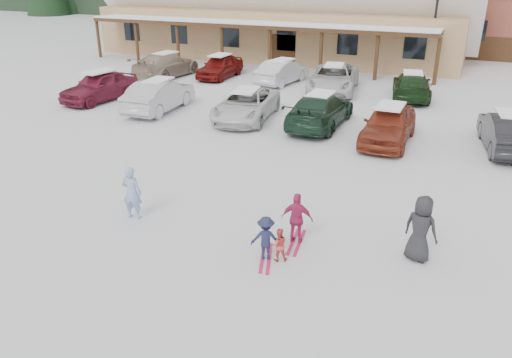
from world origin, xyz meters
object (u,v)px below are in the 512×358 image
at_px(day_lodge, 282,3).
at_px(parked_car_2, 246,105).
at_px(parked_car_9, 282,72).
at_px(toddler_red, 279,245).
at_px(child_navy, 266,238).
at_px(adult_skier, 132,193).
at_px(bystander_dark, 421,229).
at_px(parked_car_3, 320,110).
at_px(parked_car_7, 166,65).
at_px(parked_car_10, 333,78).
at_px(parked_car_4, 389,124).
at_px(lamp_post, 434,24).
at_px(parked_car_5, 507,132).
at_px(parked_car_0, 100,86).
at_px(child_magenta, 297,219).
at_px(parked_car_1, 159,95).
at_px(parked_car_8, 220,66).
at_px(parked_car_11, 412,86).

bearing_deg(day_lodge, parked_car_2, -74.44).
bearing_deg(parked_car_9, toddler_red, 118.86).
xyz_separation_m(child_navy, parked_car_9, (-6.63, 18.89, 0.14)).
height_order(adult_skier, bystander_dark, bystander_dark).
height_order(bystander_dark, parked_car_2, bystander_dark).
bearing_deg(parked_car_2, parked_car_3, -2.62).
bearing_deg(parked_car_2, parked_car_7, 134.79).
distance_m(parked_car_9, parked_car_10, 3.58).
bearing_deg(parked_car_4, parked_car_10, 120.16).
distance_m(lamp_post, parked_car_3, 14.51).
distance_m(toddler_red, parked_car_3, 11.43).
bearing_deg(toddler_red, parked_car_5, -142.75).
height_order(lamp_post, parked_car_5, lamp_post).
bearing_deg(parked_car_0, parked_car_7, 97.78).
bearing_deg(adult_skier, parked_car_7, -71.44).
distance_m(child_magenta, parked_car_2, 11.56).
height_order(parked_car_1, parked_car_3, parked_car_1).
xyz_separation_m(child_navy, parked_car_8, (-10.91, 18.94, 0.15)).
bearing_deg(parked_car_5, parked_car_11, -66.31).
relative_size(parked_car_4, parked_car_5, 1.01).
distance_m(adult_skier, parked_car_4, 11.12).
relative_size(parked_car_2, parked_car_3, 0.98).
xyz_separation_m(day_lodge, toddler_red, (10.89, -29.26, -3.51)).
relative_size(toddler_red, parked_car_8, 0.20).
bearing_deg(parked_car_5, toddler_red, 55.50).
height_order(parked_car_4, parked_car_11, parked_car_4).
bearing_deg(parked_car_3, parked_car_5, 179.25).
bearing_deg(parked_car_3, parked_car_2, 5.50).
relative_size(adult_skier, parked_car_5, 0.35).
bearing_deg(child_navy, toddler_red, 174.32).
bearing_deg(parked_car_3, toddler_red, 102.30).
bearing_deg(lamp_post, child_magenta, -92.18).
distance_m(adult_skier, parked_car_0, 14.40).
relative_size(adult_skier, toddler_red, 1.81).
distance_m(parked_car_0, parked_car_3, 12.14).
relative_size(child_navy, parked_car_3, 0.22).
distance_m(day_lodge, child_magenta, 30.53).
xyz_separation_m(parked_car_1, parked_car_2, (4.58, 0.35, -0.08)).
xyz_separation_m(child_navy, parked_car_7, (-14.22, 17.78, 0.19)).
xyz_separation_m(child_navy, child_magenta, (0.44, 1.04, 0.13)).
bearing_deg(parked_car_8, parked_car_7, -160.65).
distance_m(parked_car_0, parked_car_4, 15.37).
bearing_deg(parked_car_1, parked_car_9, -116.05).
bearing_deg(parked_car_11, parked_car_9, -13.82).
bearing_deg(parked_car_7, parked_car_3, 156.38).
bearing_deg(parked_car_5, parked_car_3, -10.17).
bearing_deg(parked_car_9, parked_car_1, 76.17).
bearing_deg(lamp_post, parked_car_9, -141.85).
xyz_separation_m(parked_car_4, parked_car_5, (4.41, 0.88, -0.03)).
relative_size(toddler_red, child_magenta, 0.62).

